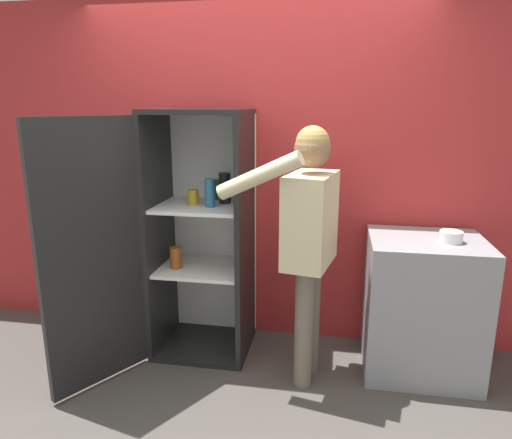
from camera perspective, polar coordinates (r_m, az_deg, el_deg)
ground_plane at (r=3.05m, az=-3.70°, el=-21.74°), size 12.00×12.00×0.00m
wall_back at (r=3.47m, az=-0.18°, el=5.63°), size 7.00×0.06×2.55m
refrigerator at (r=3.26m, az=-9.36°, el=-2.17°), size 1.07×1.18×1.76m
person at (r=2.86m, az=6.61°, el=-0.86°), size 0.73×0.60×1.67m
counter at (r=3.34m, az=20.02°, el=-10.05°), size 0.74×0.64×0.94m
bowl at (r=3.16m, az=23.19°, el=-1.98°), size 0.14×0.14×0.07m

